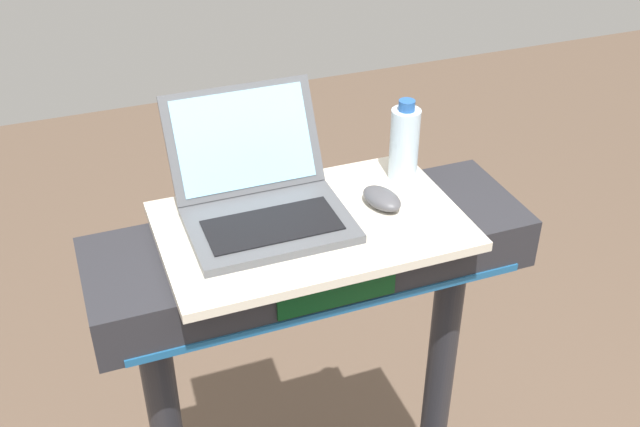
{
  "coord_description": "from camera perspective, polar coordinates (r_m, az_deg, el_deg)",
  "views": [
    {
      "loc": [
        -0.43,
        -0.49,
        2.05
      ],
      "look_at": [
        0.0,
        0.65,
        1.25
      ],
      "focal_mm": 42.97,
      "sensor_mm": 36.0,
      "label": 1
    }
  ],
  "objects": [
    {
      "name": "desk_board",
      "position": [
        1.53,
        -0.66,
        -0.93
      ],
      "size": [
        0.6,
        0.38,
        0.02
      ],
      "primitive_type": "cube",
      "color": "beige",
      "rests_on": "treadmill_base"
    },
    {
      "name": "computer_mouse",
      "position": [
        1.57,
        4.63,
        1.13
      ],
      "size": [
        0.08,
        0.11,
        0.03
      ],
      "primitive_type": "ellipsoid",
      "rotation": [
        0.0,
        0.0,
        0.24
      ],
      "color": "#4C4C51",
      "rests_on": "desk_board"
    },
    {
      "name": "water_bottle",
      "position": [
        1.64,
        6.3,
        5.27
      ],
      "size": [
        0.06,
        0.06,
        0.18
      ],
      "color": "silver",
      "rests_on": "desk_board"
    },
    {
      "name": "laptop",
      "position": [
        1.52,
        -4.42,
        1.32
      ],
      "size": [
        0.31,
        0.33,
        0.22
      ],
      "rotation": [
        0.0,
        0.0,
        0.08
      ],
      "color": "#515459",
      "rests_on": "desk_board"
    }
  ]
}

